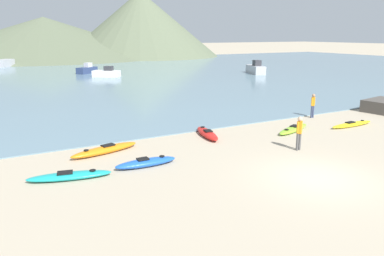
{
  "coord_description": "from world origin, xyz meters",
  "views": [
    {
      "loc": [
        -11.15,
        -9.85,
        5.61
      ],
      "look_at": [
        -1.37,
        7.88,
        0.5
      ],
      "focal_mm": 35.0,
      "sensor_mm": 36.0,
      "label": 1
    }
  ],
  "objects_px": {
    "person_near_waterline": "(313,104)",
    "person_near_foreground": "(299,131)",
    "kayak_on_sand_1": "(105,150)",
    "moored_boat_0": "(256,69)",
    "moored_boat_2": "(107,73)",
    "kayak_on_sand_2": "(207,133)",
    "kayak_on_sand_3": "(352,124)",
    "kayak_on_sand_5": "(70,176)",
    "kayak_on_sand_4": "(146,163)",
    "moored_boat_1": "(87,70)",
    "kayak_on_sand_0": "(293,129)",
    "moored_boat_3": "(4,63)"
  },
  "relations": [
    {
      "from": "kayak_on_sand_4",
      "to": "moored_boat_1",
      "type": "height_order",
      "value": "moored_boat_1"
    },
    {
      "from": "kayak_on_sand_0",
      "to": "person_near_foreground",
      "type": "xyz_separation_m",
      "value": [
        -2.47,
        -2.92,
        0.84
      ]
    },
    {
      "from": "kayak_on_sand_0",
      "to": "person_near_waterline",
      "type": "xyz_separation_m",
      "value": [
        3.72,
        2.11,
        0.82
      ]
    },
    {
      "from": "kayak_on_sand_1",
      "to": "moored_boat_1",
      "type": "relative_size",
      "value": 1.06
    },
    {
      "from": "kayak_on_sand_2",
      "to": "moored_boat_3",
      "type": "height_order",
      "value": "moored_boat_3"
    },
    {
      "from": "person_near_foreground",
      "to": "kayak_on_sand_3",
      "type": "bearing_deg",
      "value": 17.31
    },
    {
      "from": "kayak_on_sand_0",
      "to": "moored_boat_1",
      "type": "height_order",
      "value": "moored_boat_1"
    },
    {
      "from": "kayak_on_sand_3",
      "to": "kayak_on_sand_2",
      "type": "bearing_deg",
      "value": 165.53
    },
    {
      "from": "moored_boat_0",
      "to": "moored_boat_2",
      "type": "distance_m",
      "value": 20.9
    },
    {
      "from": "kayak_on_sand_2",
      "to": "moored_boat_0",
      "type": "height_order",
      "value": "moored_boat_0"
    },
    {
      "from": "person_near_foreground",
      "to": "moored_boat_2",
      "type": "distance_m",
      "value": 36.2
    },
    {
      "from": "moored_boat_0",
      "to": "moored_boat_1",
      "type": "xyz_separation_m",
      "value": [
        -21.11,
        12.05,
        -0.15
      ]
    },
    {
      "from": "kayak_on_sand_3",
      "to": "person_near_foreground",
      "type": "relative_size",
      "value": 2.06
    },
    {
      "from": "moored_boat_0",
      "to": "moored_boat_1",
      "type": "distance_m",
      "value": 24.31
    },
    {
      "from": "kayak_on_sand_0",
      "to": "kayak_on_sand_4",
      "type": "distance_m",
      "value": 10.08
    },
    {
      "from": "person_near_foreground",
      "to": "moored_boat_1",
      "type": "distance_m",
      "value": 41.96
    },
    {
      "from": "kayak_on_sand_5",
      "to": "moored_boat_0",
      "type": "bearing_deg",
      "value": 41.88
    },
    {
      "from": "kayak_on_sand_5",
      "to": "moored_boat_2",
      "type": "relative_size",
      "value": 0.9
    },
    {
      "from": "person_near_waterline",
      "to": "moored_boat_0",
      "type": "bearing_deg",
      "value": 59.37
    },
    {
      "from": "kayak_on_sand_4",
      "to": "moored_boat_3",
      "type": "distance_m",
      "value": 58.54
    },
    {
      "from": "moored_boat_2",
      "to": "person_near_foreground",
      "type": "bearing_deg",
      "value": -91.57
    },
    {
      "from": "kayak_on_sand_0",
      "to": "person_near_foreground",
      "type": "distance_m",
      "value": 3.91
    },
    {
      "from": "kayak_on_sand_1",
      "to": "moored_boat_2",
      "type": "distance_m",
      "value": 33.45
    },
    {
      "from": "kayak_on_sand_4",
      "to": "moored_boat_0",
      "type": "xyz_separation_m",
      "value": [
        28.43,
        28.45,
        0.56
      ]
    },
    {
      "from": "kayak_on_sand_1",
      "to": "person_near_waterline",
      "type": "distance_m",
      "value": 14.78
    },
    {
      "from": "moored_boat_1",
      "to": "kayak_on_sand_2",
      "type": "bearing_deg",
      "value": -93.71
    },
    {
      "from": "moored_boat_1",
      "to": "kayak_on_sand_3",
      "type": "bearing_deg",
      "value": -80.48
    },
    {
      "from": "person_near_waterline",
      "to": "kayak_on_sand_1",
      "type": "bearing_deg",
      "value": -176.51
    },
    {
      "from": "kayak_on_sand_5",
      "to": "moored_boat_2",
      "type": "xyz_separation_m",
      "value": [
        11.71,
        34.66,
        0.41
      ]
    },
    {
      "from": "kayak_on_sand_1",
      "to": "moored_boat_2",
      "type": "bearing_deg",
      "value": 73.45
    },
    {
      "from": "person_near_waterline",
      "to": "person_near_foreground",
      "type": "bearing_deg",
      "value": -140.95
    },
    {
      "from": "kayak_on_sand_1",
      "to": "moored_boat_1",
      "type": "height_order",
      "value": "moored_boat_1"
    },
    {
      "from": "kayak_on_sand_1",
      "to": "person_near_waterline",
      "type": "relative_size",
      "value": 2.16
    },
    {
      "from": "kayak_on_sand_2",
      "to": "kayak_on_sand_3",
      "type": "xyz_separation_m",
      "value": [
        9.13,
        -2.36,
        -0.04
      ]
    },
    {
      "from": "kayak_on_sand_5",
      "to": "person_near_waterline",
      "type": "relative_size",
      "value": 2.01
    },
    {
      "from": "moored_boat_0",
      "to": "moored_boat_3",
      "type": "distance_m",
      "value": 43.12
    },
    {
      "from": "person_near_foreground",
      "to": "person_near_waterline",
      "type": "xyz_separation_m",
      "value": [
        6.19,
        5.02,
        -0.03
      ]
    },
    {
      "from": "kayak_on_sand_0",
      "to": "person_near_waterline",
      "type": "relative_size",
      "value": 2.0
    },
    {
      "from": "kayak_on_sand_1",
      "to": "person_near_waterline",
      "type": "xyz_separation_m",
      "value": [
        14.73,
        0.9,
        0.77
      ]
    },
    {
      "from": "kayak_on_sand_5",
      "to": "moored_boat_0",
      "type": "xyz_separation_m",
      "value": [
        31.64,
        28.37,
        0.59
      ]
    },
    {
      "from": "person_near_foreground",
      "to": "kayak_on_sand_1",
      "type": "bearing_deg",
      "value": 154.21
    },
    {
      "from": "kayak_on_sand_2",
      "to": "moored_boat_1",
      "type": "bearing_deg",
      "value": 86.29
    },
    {
      "from": "person_near_foreground",
      "to": "moored_boat_3",
      "type": "relative_size",
      "value": 0.45
    },
    {
      "from": "moored_boat_1",
      "to": "kayak_on_sand_1",
      "type": "bearing_deg",
      "value": -102.45
    },
    {
      "from": "kayak_on_sand_1",
      "to": "kayak_on_sand_4",
      "type": "relative_size",
      "value": 1.29
    },
    {
      "from": "person_near_foreground",
      "to": "moored_boat_1",
      "type": "relative_size",
      "value": 0.51
    },
    {
      "from": "kayak_on_sand_3",
      "to": "moored_boat_3",
      "type": "xyz_separation_m",
      "value": [
        -16.53,
        57.91,
        0.56
      ]
    },
    {
      "from": "kayak_on_sand_4",
      "to": "person_near_waterline",
      "type": "xyz_separation_m",
      "value": [
        13.7,
        3.57,
        0.78
      ]
    },
    {
      "from": "moored_boat_1",
      "to": "moored_boat_2",
      "type": "relative_size",
      "value": 0.91
    },
    {
      "from": "person_near_waterline",
      "to": "moored_boat_3",
      "type": "relative_size",
      "value": 0.43
    }
  ]
}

